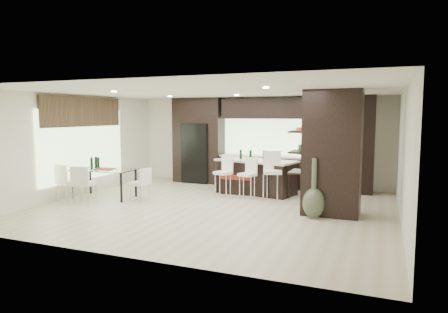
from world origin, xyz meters
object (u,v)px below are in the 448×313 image
at_px(dining_table, 105,183).
at_px(chair_near, 85,186).
at_px(bench, 245,184).
at_px(floor_vase, 314,188).
at_px(kitchen_island, 256,176).
at_px(stool_mid, 247,182).
at_px(chair_far, 69,185).
at_px(chair_end, 140,186).
at_px(stool_left, 223,180).
at_px(stool_right, 272,181).

bearing_deg(dining_table, chair_near, -94.80).
height_order(bench, floor_vase, floor_vase).
bearing_deg(kitchen_island, stool_mid, -75.99).
height_order(bench, dining_table, dining_table).
bearing_deg(floor_vase, chair_far, -173.19).
bearing_deg(chair_end, dining_table, 96.93).
bearing_deg(stool_left, kitchen_island, 69.96).
xyz_separation_m(stool_mid, floor_vase, (1.94, -1.39, 0.21)).
height_order(bench, chair_near, chair_near).
xyz_separation_m(dining_table, chair_end, (1.07, 0.00, 0.01)).
distance_m(chair_near, chair_end, 1.31).
distance_m(bench, chair_end, 2.87).
height_order(floor_vase, chair_far, floor_vase).
bearing_deg(stool_mid, kitchen_island, 109.62).
relative_size(bench, chair_far, 1.53).
xyz_separation_m(stool_left, floor_vase, (2.62, -1.39, 0.20)).
bearing_deg(stool_left, bench, 73.07).
relative_size(stool_left, chair_near, 1.00).
distance_m(stool_left, floor_vase, 2.97).
bearing_deg(dining_table, stool_mid, 16.30).
distance_m(stool_left, chair_far, 3.90).
distance_m(kitchen_island, stool_right, 1.05).
xyz_separation_m(stool_left, dining_table, (-2.80, -1.34, -0.06)).
bearing_deg(chair_far, stool_mid, 42.38).
bearing_deg(stool_left, chair_near, -121.68).
xyz_separation_m(bench, floor_vase, (2.19, -1.94, 0.38)).
distance_m(stool_left, stool_right, 1.36).
bearing_deg(dining_table, chair_end, -4.80).
bearing_deg(chair_far, stool_right, 38.45).
bearing_deg(dining_table, chair_far, -127.61).
bearing_deg(bench, dining_table, -153.58).
distance_m(kitchen_island, chair_near, 4.50).
relative_size(stool_right, floor_vase, 0.79).
relative_size(stool_mid, chair_end, 1.09).
xyz_separation_m(stool_left, chair_far, (-3.29, -2.10, 0.01)).
bearing_deg(stool_left, dining_table, -132.93).
height_order(chair_near, chair_far, chair_far).
height_order(bench, chair_end, chair_end).
xyz_separation_m(stool_right, dining_table, (-4.16, -1.31, -0.13)).
xyz_separation_m(floor_vase, chair_end, (-4.34, 0.05, -0.25)).
distance_m(dining_table, chair_end, 1.07).
bearing_deg(chair_end, bench, -41.91).
distance_m(stool_mid, chair_far, 4.49).
xyz_separation_m(stool_right, bench, (-0.93, 0.58, -0.24)).
height_order(kitchen_island, stool_right, stool_right).
xyz_separation_m(kitchen_island, floor_vase, (1.94, -2.16, 0.17)).
distance_m(stool_mid, chair_near, 4.06).
bearing_deg(stool_right, floor_vase, -65.41).
bearing_deg(floor_vase, stool_mid, 144.30).
xyz_separation_m(kitchen_island, bench, (-0.25, -0.22, -0.20)).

